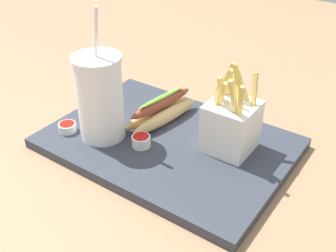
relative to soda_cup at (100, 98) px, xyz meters
The scene contains 8 objects.
ground_plane 0.17m from the soda_cup, 28.91° to the left, with size 2.40×2.40×0.02m, color #8C6B4C.
food_tray 0.16m from the soda_cup, 28.91° to the left, with size 0.47×0.33×0.02m, color #2D333D.
soda_cup is the anchor object (origin of this frame).
fries_basket 0.25m from the soda_cup, 25.07° to the left, with size 0.09×0.09×0.17m.
hot_dog_1 0.14m from the soda_cup, 60.38° to the left, with size 0.08×0.19×0.06m.
ketchup_cup_1 0.11m from the soda_cup, 155.34° to the right, with size 0.04×0.04×0.02m.
ketchup_cup_2 0.12m from the soda_cup, 153.67° to the left, with size 0.03×0.03×0.02m.
ketchup_cup_3 0.11m from the soda_cup, ahead, with size 0.04×0.04×0.02m.
Camera 1 is at (0.39, -0.55, 0.48)m, focal length 44.10 mm.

